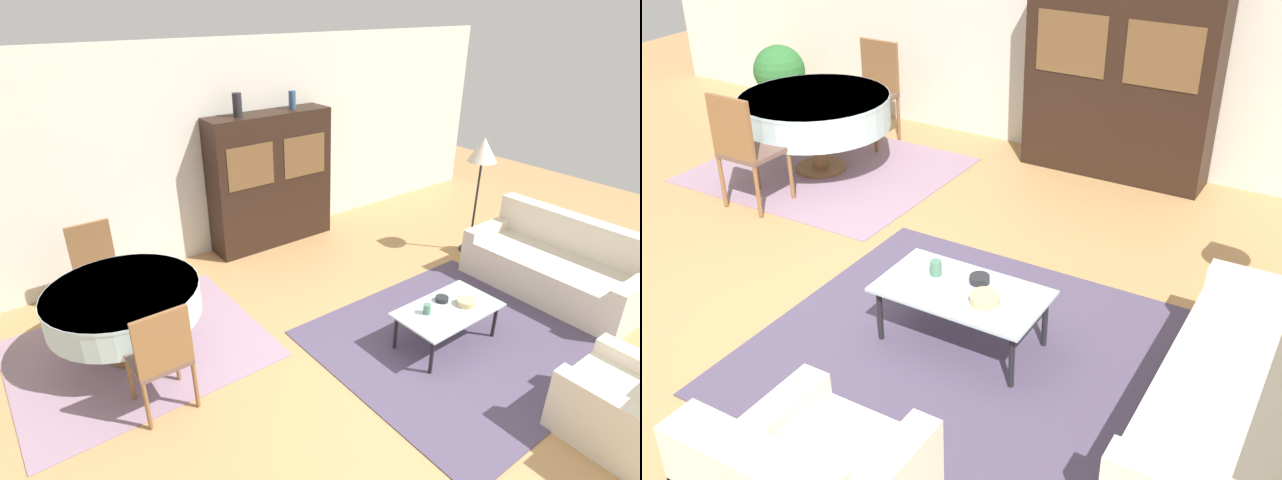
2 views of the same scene
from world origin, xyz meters
The scene contains 14 objects.
ground_plane centered at (0.00, 0.00, 0.00)m, with size 14.00×14.00×0.00m, color tan.
wall_back centered at (0.00, 3.63, 1.35)m, with size 10.00×0.06×2.70m.
area_rug centered at (1.08, 0.25, 0.01)m, with size 2.63×2.37×0.01m.
dining_rug centered at (-1.51, 2.05, 0.01)m, with size 2.28×1.93×0.01m.
couch centered at (2.76, 0.26, 0.30)m, with size 0.91×1.91×0.86m.
coffee_table centered at (0.96, 0.35, 0.36)m, with size 1.05×0.58×0.39m.
display_cabinet centered at (0.85, 3.37, 0.90)m, with size 1.70×0.44×1.80m.
dining_table centered at (-1.58, 2.03, 0.58)m, with size 1.38×1.38×0.72m.
dining_chair_near centered at (-1.58, 1.12, 0.57)m, with size 0.44×0.44×1.00m.
dining_chair_far centered at (-1.58, 2.95, 0.57)m, with size 0.44×0.44×1.00m.
cup centered at (0.73, 0.42, 0.45)m, with size 0.07×0.07×0.10m.
bowl centered at (1.15, 0.29, 0.43)m, with size 0.18×0.18×0.06m.
bowl_small centered at (1.01, 0.47, 0.43)m, with size 0.13×0.13×0.05m.
potted_plant centered at (-2.96, 3.05, 0.46)m, with size 0.57×0.57×0.78m.
Camera 2 is at (2.89, -2.98, 2.89)m, focal length 42.00 mm.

